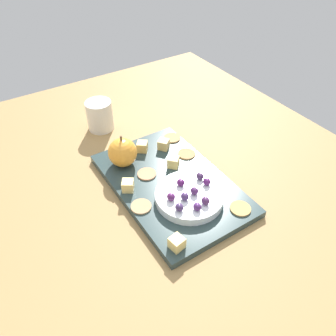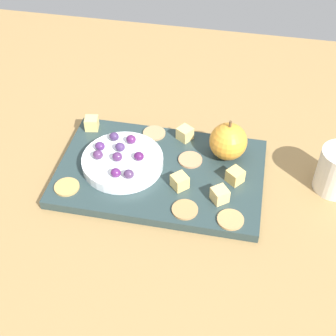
{
  "view_description": "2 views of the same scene",
  "coord_description": "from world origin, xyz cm",
  "px_view_note": "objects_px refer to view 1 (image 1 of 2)",
  "views": [
    {
      "loc": [
        49.38,
        -28.03,
        60.0
      ],
      "look_at": [
        -0.32,
        3.98,
        8.56
      ],
      "focal_mm": 35.98,
      "sensor_mm": 36.0,
      "label": 1
    },
    {
      "loc": [
        -12.28,
        65.26,
        67.79
      ],
      "look_at": [
        -0.38,
        5.89,
        9.08
      ],
      "focal_mm": 51.05,
      "sensor_mm": 36.0,
      "label": 2
    }
  ],
  "objects_px": {
    "apple_whole": "(123,152)",
    "cracker_0": "(187,154)",
    "platter": "(170,184)",
    "grape_0": "(185,196)",
    "cheese_cube_0": "(128,186)",
    "cheese_cube_1": "(164,144)",
    "grape_1": "(181,183)",
    "grape_5": "(171,197)",
    "grape_7": "(205,201)",
    "serving_dish": "(189,196)",
    "grape_6": "(194,191)",
    "cracker_3": "(172,138)",
    "grape_4": "(200,176)",
    "grape_3": "(197,207)",
    "cracker_1": "(147,174)",
    "grape_2": "(179,207)",
    "cheese_cube_2": "(173,162)",
    "grape_8": "(207,182)",
    "cheese_cube_3": "(177,243)",
    "cheese_cube_4": "(142,146)",
    "cup": "(99,115)",
    "cracker_4": "(240,208)",
    "cracker_2": "(141,206)"
  },
  "relations": [
    {
      "from": "apple_whole",
      "to": "cracker_0",
      "type": "height_order",
      "value": "apple_whole"
    },
    {
      "from": "platter",
      "to": "grape_0",
      "type": "relative_size",
      "value": 20.24
    },
    {
      "from": "cheese_cube_0",
      "to": "cheese_cube_1",
      "type": "height_order",
      "value": "same"
    },
    {
      "from": "grape_1",
      "to": "grape_5",
      "type": "relative_size",
      "value": 1.0
    },
    {
      "from": "cracker_0",
      "to": "grape_7",
      "type": "bearing_deg",
      "value": -23.64
    },
    {
      "from": "serving_dish",
      "to": "grape_6",
      "type": "bearing_deg",
      "value": 49.44
    },
    {
      "from": "grape_0",
      "to": "grape_6",
      "type": "distance_m",
      "value": 0.03
    },
    {
      "from": "cheese_cube_0",
      "to": "grape_6",
      "type": "height_order",
      "value": "grape_6"
    },
    {
      "from": "cracker_3",
      "to": "grape_5",
      "type": "bearing_deg",
      "value": -33.86
    },
    {
      "from": "cheese_cube_0",
      "to": "grape_4",
      "type": "distance_m",
      "value": 0.16
    },
    {
      "from": "cheese_cube_1",
      "to": "grape_3",
      "type": "xyz_separation_m",
      "value": [
        0.23,
        -0.07,
        0.01
      ]
    },
    {
      "from": "cracker_1",
      "to": "grape_2",
      "type": "relative_size",
      "value": 2.41
    },
    {
      "from": "cheese_cube_2",
      "to": "grape_8",
      "type": "relative_size",
      "value": 1.37
    },
    {
      "from": "cheese_cube_0",
      "to": "cheese_cube_3",
      "type": "xyz_separation_m",
      "value": [
        0.19,
        0.01,
        0.0
      ]
    },
    {
      "from": "platter",
      "to": "cheese_cube_4",
      "type": "relative_size",
      "value": 14.77
    },
    {
      "from": "grape_5",
      "to": "platter",
      "type": "bearing_deg",
      "value": 147.62
    },
    {
      "from": "cheese_cube_3",
      "to": "cup",
      "type": "distance_m",
      "value": 0.48
    },
    {
      "from": "cheese_cube_0",
      "to": "grape_7",
      "type": "xyz_separation_m",
      "value": [
        0.14,
        0.11,
        0.02
      ]
    },
    {
      "from": "cheese_cube_4",
      "to": "cracker_4",
      "type": "distance_m",
      "value": 0.3
    },
    {
      "from": "cracker_0",
      "to": "grape_2",
      "type": "relative_size",
      "value": 2.41
    },
    {
      "from": "apple_whole",
      "to": "cracker_0",
      "type": "distance_m",
      "value": 0.16
    },
    {
      "from": "grape_0",
      "to": "cracker_2",
      "type": "bearing_deg",
      "value": -119.8
    },
    {
      "from": "grape_1",
      "to": "cracker_2",
      "type": "bearing_deg",
      "value": -93.63
    },
    {
      "from": "cheese_cube_0",
      "to": "cracker_2",
      "type": "xyz_separation_m",
      "value": [
        0.06,
        -0.0,
        -0.01
      ]
    },
    {
      "from": "cracker_0",
      "to": "cracker_2",
      "type": "bearing_deg",
      "value": -63.05
    },
    {
      "from": "cracker_3",
      "to": "cup",
      "type": "height_order",
      "value": "cup"
    },
    {
      "from": "cracker_4",
      "to": "cup",
      "type": "xyz_separation_m",
      "value": [
        -0.47,
        -0.11,
        0.02
      ]
    },
    {
      "from": "cracker_1",
      "to": "grape_6",
      "type": "distance_m",
      "value": 0.14
    },
    {
      "from": "cup",
      "to": "cheese_cube_0",
      "type": "bearing_deg",
      "value": -11.74
    },
    {
      "from": "cheese_cube_3",
      "to": "grape_7",
      "type": "relative_size",
      "value": 1.37
    },
    {
      "from": "cracker_3",
      "to": "grape_8",
      "type": "xyz_separation_m",
      "value": [
        0.21,
        -0.05,
        0.03
      ]
    },
    {
      "from": "serving_dish",
      "to": "grape_5",
      "type": "xyz_separation_m",
      "value": [
        -0.01,
        -0.04,
        0.02
      ]
    },
    {
      "from": "grape_6",
      "to": "cheese_cube_1",
      "type": "bearing_deg",
      "value": 167.39
    },
    {
      "from": "grape_4",
      "to": "grape_8",
      "type": "distance_m",
      "value": 0.02
    },
    {
      "from": "cheese_cube_2",
      "to": "grape_7",
      "type": "bearing_deg",
      "value": -8.48
    },
    {
      "from": "grape_1",
      "to": "grape_7",
      "type": "xyz_separation_m",
      "value": [
        0.07,
        0.01,
        0.0
      ]
    },
    {
      "from": "cracker_1",
      "to": "cheese_cube_0",
      "type": "bearing_deg",
      "value": -70.97
    },
    {
      "from": "cracker_2",
      "to": "grape_1",
      "type": "height_order",
      "value": "grape_1"
    },
    {
      "from": "cheese_cube_0",
      "to": "grape_3",
      "type": "distance_m",
      "value": 0.17
    },
    {
      "from": "cracker_1",
      "to": "cup",
      "type": "xyz_separation_m",
      "value": [
        -0.27,
        -0.0,
        0.02
      ]
    },
    {
      "from": "cheese_cube_3",
      "to": "grape_0",
      "type": "relative_size",
      "value": 1.37
    },
    {
      "from": "grape_7",
      "to": "cheese_cube_0",
      "type": "bearing_deg",
      "value": -142.81
    },
    {
      "from": "cracker_0",
      "to": "grape_1",
      "type": "xyz_separation_m",
      "value": [
        0.1,
        -0.09,
        0.03
      ]
    },
    {
      "from": "grape_8",
      "to": "grape_6",
      "type": "bearing_deg",
      "value": -78.14
    },
    {
      "from": "cheese_cube_2",
      "to": "grape_2",
      "type": "distance_m",
      "value": 0.16
    },
    {
      "from": "cheese_cube_3",
      "to": "grape_4",
      "type": "bearing_deg",
      "value": 129.34
    },
    {
      "from": "cheese_cube_0",
      "to": "grape_6",
      "type": "relative_size",
      "value": 1.37
    },
    {
      "from": "grape_8",
      "to": "grape_5",
      "type": "bearing_deg",
      "value": -92.4
    },
    {
      "from": "apple_whole",
      "to": "cracker_4",
      "type": "bearing_deg",
      "value": 27.51
    },
    {
      "from": "cracker_1",
      "to": "grape_8",
      "type": "height_order",
      "value": "grape_8"
    }
  ]
}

